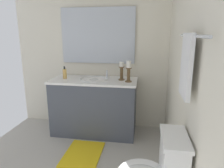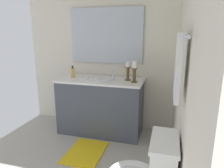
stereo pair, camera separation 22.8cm
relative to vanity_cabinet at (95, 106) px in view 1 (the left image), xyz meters
name	(u,v)px [view 1 (the left image)]	position (x,y,z in m)	size (l,w,h in m)	color
wall_back	(188,61)	(0.96, 1.08, 0.82)	(2.57, 0.04, 2.45)	silver
wall_left	(91,49)	(-0.33, -0.11, 0.82)	(0.04, 2.38, 2.45)	silver
vanity_cabinet	(95,106)	(0.00, 0.00, 0.00)	(0.58, 1.24, 0.81)	#474C56
sink_basin	(94,82)	(0.00, 0.00, 0.37)	(0.40, 0.40, 0.24)	white
mirror	(98,36)	(-0.28, 0.00, 1.01)	(0.02, 1.12, 0.82)	silver
candle_holder_tall	(129,71)	(0.07, 0.50, 0.56)	(0.09, 0.09, 0.29)	brown
candle_holder_short	(122,71)	(-0.04, 0.39, 0.54)	(0.09, 0.09, 0.26)	brown
soap_bottle	(65,74)	(0.01, -0.43, 0.48)	(0.06, 0.06, 0.18)	#E5B259
towel_bar	(192,36)	(1.32, 1.02, 1.03)	(0.02, 0.02, 0.83)	silver
towel_near_vanity	(186,66)	(1.32, 1.00, 0.83)	(0.28, 0.03, 0.44)	white
bath_mat	(83,154)	(0.62, 0.00, -0.40)	(0.60, 0.44, 0.02)	yellow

